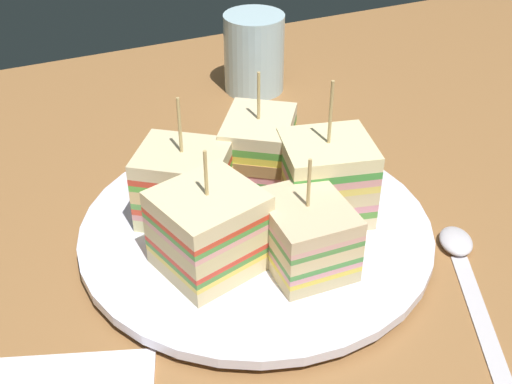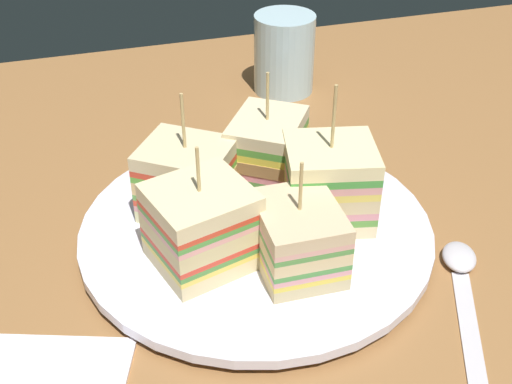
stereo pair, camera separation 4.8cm
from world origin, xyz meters
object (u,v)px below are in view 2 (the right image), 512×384
Objects in this scene: sandwich_wedge_4 at (328,183)px; sandwich_wedge_2 at (202,227)px; spoon at (462,278)px; plate at (256,230)px; sandwich_wedge_0 at (267,153)px; sandwich_wedge_3 at (298,238)px; sandwich_wedge_1 at (188,180)px; drinking_glass at (284,59)px.

sandwich_wedge_2 is at bearing 25.20° from sandwich_wedge_4.
spoon is (7.08, -8.26, -4.13)cm from sandwich_wedge_4.
spoon is at bearing -35.36° from plate.
sandwich_wedge_0 is 10.25cm from sandwich_wedge_3.
sandwich_wedge_3 is (5.76, -8.51, -0.40)cm from sandwich_wedge_1.
spoon is at bearing 0.01° from sandwich_wedge_1.
sandwich_wedge_3 reaches higher than drinking_glass.
sandwich_wedge_4 reaches higher than sandwich_wedge_3.
sandwich_wedge_3 is 0.77× the size of sandwich_wedge_4.
spoon is at bearing -35.33° from sandwich_wedge_2.
plate is 2.64× the size of sandwich_wedge_1.
sandwich_wedge_4 is at bearing 14.24° from sandwich_wedge_1.
sandwich_wedge_0 is 0.90× the size of sandwich_wedge_4.
sandwich_wedge_2 reaches higher than sandwich_wedge_3.
sandwich_wedge_3 is at bearing 62.10° from sandwich_wedge_4.
sandwich_wedge_2 is 10.33cm from sandwich_wedge_4.
sandwich_wedge_3 is (-1.01, -10.18, -0.57)cm from sandwich_wedge_0.
sandwich_wedge_1 is at bearing -8.41° from sandwich_wedge_4.
plate is 3.21× the size of drinking_glass.
sandwich_wedge_2 reaches higher than plate.
drinking_glass is at bearing 90.14° from sandwich_wedge_1.
spoon is (12.50, -8.87, -0.47)cm from plate.
sandwich_wedge_0 is at bearing 49.49° from sandwich_wedge_1.
sandwich_wedge_1 reaches higher than spoon.
spoon is at bearing -106.34° from sandwich_wedge_3.
sandwich_wedge_2 is 1.12× the size of drinking_glass.
sandwich_wedge_0 is 1.20× the size of drinking_glass.
sandwich_wedge_2 is at bearing -7.92° from sandwich_wedge_0.
sandwich_wedge_1 is at bearing 71.35° from sandwich_wedge_2.
sandwich_wedge_0 is 20.65cm from drinking_glass.
sandwich_wedge_4 is at bearing -101.43° from drinking_glass.
sandwich_wedge_0 is 0.70× the size of spoon.
drinking_glass is (15.06, 26.72, -0.86)cm from sandwich_wedge_2.
drinking_glass is at bearing -15.56° from sandwich_wedge_3.
sandwich_wedge_4 is (10.10, 2.18, 0.14)cm from sandwich_wedge_2.
sandwich_wedge_1 is 10.54cm from sandwich_wedge_4.
sandwich_wedge_1 is at bearing 79.47° from spoon.
sandwich_wedge_2 is at bearing 95.63° from spoon.
sandwich_wedge_0 reaches higher than sandwich_wedge_2.
sandwich_wedge_3 is 6.21cm from sandwich_wedge_4.
sandwich_wedge_1 is 1.08× the size of sandwich_wedge_2.
sandwich_wedge_3 is 30.56cm from drinking_glass.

